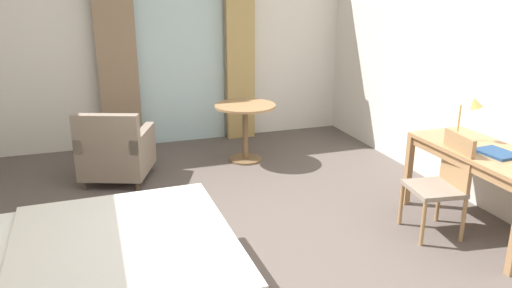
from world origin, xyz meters
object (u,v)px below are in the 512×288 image
object	(u,v)px
writing_desk	(486,160)
desk_lamp	(469,113)
closed_book	(497,153)
armchair_by_window	(116,152)
round_cafe_table	(245,119)
bed	(59,283)
desk_chair	(443,180)

from	to	relation	value
writing_desk	desk_lamp	bearing A→B (deg)	82.69
writing_desk	closed_book	distance (m)	0.14
armchair_by_window	round_cafe_table	bearing A→B (deg)	7.31
round_cafe_table	desk_lamp	bearing A→B (deg)	-55.62
bed	desk_chair	xyz separation A→B (m)	(3.15, 0.19, 0.25)
closed_book	armchair_by_window	distance (m)	3.84
writing_desk	round_cafe_table	bearing A→B (deg)	120.08
armchair_by_window	round_cafe_table	size ratio (longest dim) A/B	1.25
writing_desk	desk_lamp	size ratio (longest dim) A/B	3.31
armchair_by_window	round_cafe_table	xyz separation A→B (m)	(1.58, 0.20, 0.20)
desk_chair	closed_book	xyz separation A→B (m)	(0.36, -0.18, 0.26)
bed	writing_desk	size ratio (longest dim) A/B	1.60
writing_desk	desk_lamp	world-z (taller)	desk_lamp
desk_chair	writing_desk	bearing A→B (deg)	-11.92
desk_chair	armchair_by_window	size ratio (longest dim) A/B	0.96
desk_lamp	armchair_by_window	bearing A→B (deg)	147.49
bed	writing_desk	xyz separation A→B (m)	(3.52, 0.11, 0.41)
bed	armchair_by_window	xyz separation A→B (m)	(0.51, 2.37, 0.09)
bed	closed_book	distance (m)	3.55
armchair_by_window	desk_chair	bearing A→B (deg)	-39.59
closed_book	writing_desk	bearing A→B (deg)	84.27
writing_desk	desk_chair	size ratio (longest dim) A/B	1.57
round_cafe_table	armchair_by_window	bearing A→B (deg)	-172.69
closed_book	armchair_by_window	xyz separation A→B (m)	(-3.00, 2.36, -0.42)
round_cafe_table	closed_book	bearing A→B (deg)	-60.95
writing_desk	desk_lamp	xyz separation A→B (m)	(0.04, 0.32, 0.35)
bed	armchair_by_window	size ratio (longest dim) A/B	2.42
desk_chair	round_cafe_table	bearing A→B (deg)	113.97
bed	round_cafe_table	size ratio (longest dim) A/B	3.03
bed	desk_chair	world-z (taller)	bed
writing_desk	closed_book	size ratio (longest dim) A/B	4.49
desk_lamp	closed_book	size ratio (longest dim) A/B	1.36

